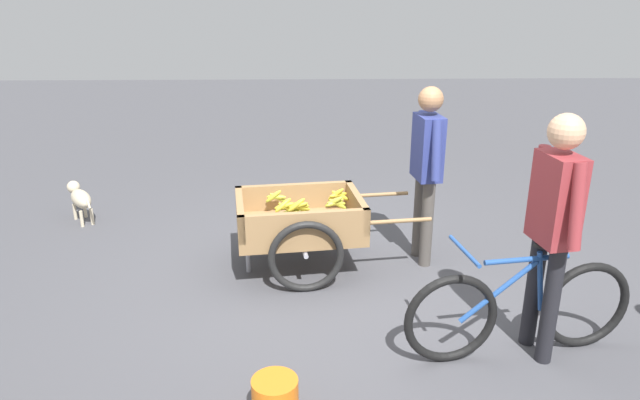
{
  "coord_description": "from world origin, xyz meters",
  "views": [
    {
      "loc": [
        0.24,
        4.43,
        2.43
      ],
      "look_at": [
        0.12,
        -0.16,
        0.75
      ],
      "focal_mm": 32.83,
      "sensor_mm": 36.0,
      "label": 1
    }
  ],
  "objects_px": {
    "fruit_cart": "(300,224)",
    "plastic_bucket": "(275,399)",
    "vendor_person": "(427,160)",
    "dog": "(80,198)",
    "cyclist_person": "(554,216)",
    "bicycle": "(520,309)"
  },
  "relations": [
    {
      "from": "bicycle",
      "to": "plastic_bucket",
      "type": "height_order",
      "value": "bicycle"
    },
    {
      "from": "vendor_person",
      "to": "dog",
      "type": "xyz_separation_m",
      "value": [
        3.54,
        -1.07,
        -0.71
      ]
    },
    {
      "from": "vendor_person",
      "to": "dog",
      "type": "distance_m",
      "value": 3.76
    },
    {
      "from": "dog",
      "to": "bicycle",
      "type": "bearing_deg",
      "value": 146.61
    },
    {
      "from": "vendor_person",
      "to": "cyclist_person",
      "type": "distance_m",
      "value": 1.58
    },
    {
      "from": "fruit_cart",
      "to": "bicycle",
      "type": "relative_size",
      "value": 1.05
    },
    {
      "from": "vendor_person",
      "to": "bicycle",
      "type": "distance_m",
      "value": 1.68
    },
    {
      "from": "fruit_cart",
      "to": "cyclist_person",
      "type": "relative_size",
      "value": 1.02
    },
    {
      "from": "fruit_cart",
      "to": "plastic_bucket",
      "type": "relative_size",
      "value": 6.23
    },
    {
      "from": "bicycle",
      "to": "cyclist_person",
      "type": "xyz_separation_m",
      "value": [
        -0.15,
        -0.02,
        0.68
      ]
    },
    {
      "from": "vendor_person",
      "to": "plastic_bucket",
      "type": "distance_m",
      "value": 2.62
    },
    {
      "from": "fruit_cart",
      "to": "plastic_bucket",
      "type": "xyz_separation_m",
      "value": [
        0.14,
        1.98,
        -0.3
      ]
    },
    {
      "from": "fruit_cart",
      "to": "dog",
      "type": "distance_m",
      "value": 2.7
    },
    {
      "from": "cyclist_person",
      "to": "dog",
      "type": "relative_size",
      "value": 2.97
    },
    {
      "from": "plastic_bucket",
      "to": "vendor_person",
      "type": "bearing_deg",
      "value": -120.89
    },
    {
      "from": "cyclist_person",
      "to": "plastic_bucket",
      "type": "relative_size",
      "value": 6.12
    },
    {
      "from": "fruit_cart",
      "to": "plastic_bucket",
      "type": "distance_m",
      "value": 2.01
    },
    {
      "from": "plastic_bucket",
      "to": "fruit_cart",
      "type": "bearing_deg",
      "value": -94.1
    },
    {
      "from": "vendor_person",
      "to": "plastic_bucket",
      "type": "xyz_separation_m",
      "value": [
        1.27,
        2.13,
        -0.84
      ]
    },
    {
      "from": "cyclist_person",
      "to": "dog",
      "type": "distance_m",
      "value": 4.87
    },
    {
      "from": "cyclist_person",
      "to": "fruit_cart",
      "type": "bearing_deg",
      "value": -38.88
    },
    {
      "from": "bicycle",
      "to": "dog",
      "type": "relative_size",
      "value": 2.88
    }
  ]
}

